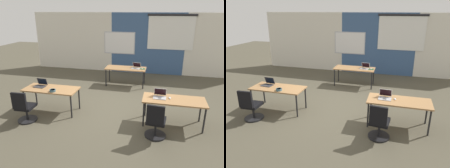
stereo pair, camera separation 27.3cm
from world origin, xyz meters
TOP-DOWN VIEW (x-y plane):
  - ground_plane at (0.00, 0.00)m, footprint 24.00×24.00m
  - back_wall_assembly at (0.03, 4.20)m, footprint 10.00×0.27m
  - desk_near_left at (-1.75, -0.60)m, footprint 1.60×0.70m
  - desk_near_right at (1.75, -0.60)m, footprint 1.60×0.70m
  - desk_far_center at (0.00, 2.20)m, footprint 1.60×0.70m
  - laptop_near_right_inner at (1.39, -0.55)m, footprint 0.34×0.32m
  - mouse_near_right_inner at (1.64, -0.57)m, footprint 0.07×0.11m
  - chair_near_right_inner at (1.33, -1.36)m, footprint 0.52×0.56m
  - laptop_far_right at (0.41, 2.23)m, footprint 0.38×0.37m
  - mousepad_far_right at (0.66, 2.19)m, footprint 0.22×0.19m
  - mouse_far_right at (0.66, 2.19)m, footprint 0.06×0.10m
  - laptop_near_left_end at (-2.15, -0.50)m, footprint 0.35×0.32m
  - chair_near_left_end at (-2.14, -1.39)m, footprint 0.52×0.55m
  - snack_bowl at (-1.58, -0.82)m, footprint 0.18×0.18m

SIDE VIEW (x-z plane):
  - ground_plane at x=0.00m, z-range 0.00..0.00m
  - chair_near_right_inner at x=1.33m, z-range -0.08..0.84m
  - chair_near_left_end at x=-2.14m, z-range -0.08..0.84m
  - desk_near_left at x=-1.75m, z-range 0.30..1.02m
  - desk_near_right at x=1.75m, z-range 0.30..1.02m
  - desk_far_center at x=0.00m, z-range 0.30..1.02m
  - mousepad_far_right at x=0.66m, z-range 0.72..0.72m
  - mouse_near_right_inner at x=1.64m, z-range 0.72..0.75m
  - mouse_far_right at x=0.66m, z-range 0.72..0.76m
  - snack_bowl at x=-1.58m, z-range 0.72..0.79m
  - laptop_far_right at x=0.41m, z-range 0.66..0.88m
  - laptop_near_right_inner at x=1.39m, z-range 0.66..0.88m
  - laptop_near_left_end at x=-2.15m, z-range 0.65..0.88m
  - back_wall_assembly at x=0.03m, z-range 0.01..2.81m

